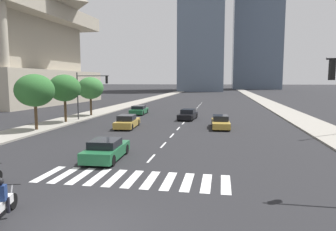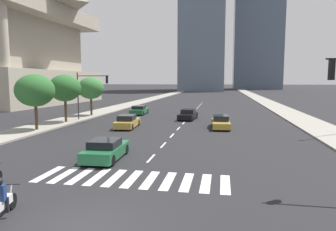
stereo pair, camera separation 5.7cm
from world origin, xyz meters
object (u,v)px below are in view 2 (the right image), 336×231
Objects in this scene: sedan_green_1 at (139,110)px; street_tree_second at (65,88)px; sedan_black_2 at (188,115)px; traffic_signal_far at (89,88)px; sedan_gold_0 at (127,122)px; street_tree_nearest at (35,90)px; sedan_green_4 at (106,150)px; street_tree_third at (91,88)px; sedan_gold_3 at (221,122)px; motorcycle_trailing at (2,202)px.

sedan_green_1 is 12.30m from street_tree_second.
sedan_black_2 is 12.40m from traffic_signal_far.
street_tree_nearest is at bearing 109.25° from sedan_gold_0.
street_tree_nearest reaches higher than sedan_green_4.
sedan_green_4 is 23.85m from street_tree_third.
street_tree_second is at bearing -61.94° from sedan_black_2.
sedan_gold_3 reaches higher than sedan_black_2.
sedan_green_1 is at bearing 64.51° from traffic_signal_far.
sedan_gold_0 is 0.85× the size of traffic_signal_far.
sedan_green_1 is 0.80× the size of traffic_signal_far.
traffic_signal_far is (-15.45, 2.77, 3.41)m from sedan_gold_3.
motorcycle_trailing is 0.43× the size of sedan_gold_3.
sedan_gold_0 is 12.53m from sedan_green_4.
street_tree_third reaches higher than sedan_green_1.
street_tree_second is (-13.31, -5.71, 3.39)m from sedan_black_2.
street_tree_nearest is at bearing -103.56° from traffic_signal_far.
sedan_green_4 is at bearing -29.15° from sedan_gold_3.
sedan_green_1 is at bearing 70.17° from street_tree_nearest.
sedan_gold_0 is 0.93× the size of street_tree_third.
sedan_gold_0 is 0.89× the size of street_tree_second.
sedan_green_1 is at bearing 61.02° from street_tree_second.
sedan_green_1 is 0.98× the size of sedan_black_2.
sedan_green_4 is at bearing -63.63° from street_tree_third.
street_tree_nearest is 12.37m from street_tree_third.
street_tree_second is at bearing 90.00° from street_tree_nearest.
traffic_signal_far reaches higher than motorcycle_trailing.
sedan_gold_0 is at bearing -14.71° from street_tree_second.
street_tree_nearest reaches higher than sedan_black_2.
street_tree_second is at bearing -90.00° from street_tree_third.
sedan_black_2 is (7.58, -4.63, -0.00)m from sedan_green_1.
sedan_gold_3 is at bearing -10.16° from traffic_signal_far.
street_tree_third is at bearing 90.00° from street_tree_second.
street_tree_third is (-5.73, -3.52, 3.21)m from sedan_green_1.
motorcycle_trailing is 23.31m from sedan_gold_3.
traffic_signal_far is at bearing -67.40° from street_tree_third.
street_tree_second is at bearing 33.71° from sedan_green_4.
street_tree_nearest is (-10.50, 8.80, 3.29)m from sedan_green_4.
street_tree_third is (-7.93, 8.91, 3.19)m from sedan_gold_0.
motorcycle_trailing is 31.22m from street_tree_third.
street_tree_third reaches higher than sedan_gold_0.
sedan_green_4 is at bearing -39.98° from street_tree_nearest.
street_tree_second is 1.04× the size of street_tree_third.
sedan_gold_0 is 8.18m from traffic_signal_far.
motorcycle_trailing is at bearing -175.16° from sedan_green_1.
traffic_signal_far is 1.09× the size of street_tree_third.
street_tree_third reaches higher than sedan_gold_3.
traffic_signal_far is at bearing 76.44° from street_tree_nearest.
traffic_signal_far is (-8.06, 24.88, 3.41)m from motorcycle_trailing.
sedan_green_1 is 25.14m from sedan_green_4.
sedan_green_4 is 14.09m from street_tree_nearest.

